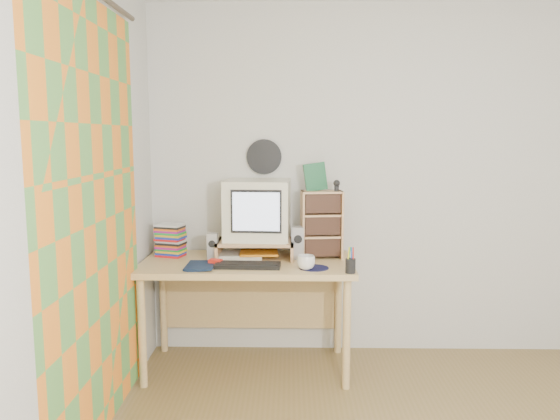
{
  "coord_description": "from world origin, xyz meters",
  "views": [
    {
      "loc": [
        -0.75,
        -2.17,
        1.59
      ],
      "look_at": [
        -0.81,
        1.33,
        1.1
      ],
      "focal_mm": 35.0,
      "sensor_mm": 36.0,
      "label": 1
    }
  ],
  "objects_px": {
    "desk": "(248,278)",
    "crt_monitor": "(258,210)",
    "keyboard": "(248,265)",
    "diary": "(186,264)",
    "dvd_stack": "(170,238)",
    "cd_rack": "(321,224)",
    "mug": "(306,263)"
  },
  "relations": [
    {
      "from": "crt_monitor",
      "to": "cd_rack",
      "type": "bearing_deg",
      "value": 0.98
    },
    {
      "from": "desk",
      "to": "dvd_stack",
      "type": "distance_m",
      "value": 0.61
    },
    {
      "from": "dvd_stack",
      "to": "cd_rack",
      "type": "height_order",
      "value": "cd_rack"
    },
    {
      "from": "mug",
      "to": "diary",
      "type": "height_order",
      "value": "mug"
    },
    {
      "from": "crt_monitor",
      "to": "dvd_stack",
      "type": "xyz_separation_m",
      "value": [
        -0.61,
        -0.01,
        -0.2
      ]
    },
    {
      "from": "keyboard",
      "to": "dvd_stack",
      "type": "distance_m",
      "value": 0.65
    },
    {
      "from": "desk",
      "to": "dvd_stack",
      "type": "relative_size",
      "value": 5.5
    },
    {
      "from": "desk",
      "to": "cd_rack",
      "type": "xyz_separation_m",
      "value": [
        0.5,
        0.06,
        0.36
      ]
    },
    {
      "from": "crt_monitor",
      "to": "cd_rack",
      "type": "xyz_separation_m",
      "value": [
        0.44,
        -0.02,
        -0.1
      ]
    },
    {
      "from": "mug",
      "to": "keyboard",
      "type": "bearing_deg",
      "value": 172.56
    },
    {
      "from": "cd_rack",
      "to": "desk",
      "type": "bearing_deg",
      "value": -178.96
    },
    {
      "from": "dvd_stack",
      "to": "crt_monitor",
      "type": "bearing_deg",
      "value": 17.31
    },
    {
      "from": "mug",
      "to": "diary",
      "type": "bearing_deg",
      "value": 176.72
    },
    {
      "from": "desk",
      "to": "cd_rack",
      "type": "distance_m",
      "value": 0.62
    },
    {
      "from": "crt_monitor",
      "to": "keyboard",
      "type": "xyz_separation_m",
      "value": [
        -0.05,
        -0.32,
        -0.31
      ]
    },
    {
      "from": "dvd_stack",
      "to": "mug",
      "type": "distance_m",
      "value": 1.0
    },
    {
      "from": "desk",
      "to": "diary",
      "type": "height_order",
      "value": "diary"
    },
    {
      "from": "crt_monitor",
      "to": "mug",
      "type": "xyz_separation_m",
      "value": [
        0.32,
        -0.37,
        -0.28
      ]
    },
    {
      "from": "cd_rack",
      "to": "keyboard",
      "type": "bearing_deg",
      "value": -154.31
    },
    {
      "from": "mug",
      "to": "desk",
      "type": "bearing_deg",
      "value": 143.57
    },
    {
      "from": "keyboard",
      "to": "mug",
      "type": "relative_size",
      "value": 3.67
    },
    {
      "from": "desk",
      "to": "keyboard",
      "type": "bearing_deg",
      "value": -85.81
    },
    {
      "from": "dvd_stack",
      "to": "mug",
      "type": "xyz_separation_m",
      "value": [
        0.93,
        -0.37,
        -0.08
      ]
    },
    {
      "from": "diary",
      "to": "dvd_stack",
      "type": "bearing_deg",
      "value": 118.14
    },
    {
      "from": "cd_rack",
      "to": "diary",
      "type": "bearing_deg",
      "value": -166.9
    },
    {
      "from": "mug",
      "to": "diary",
      "type": "relative_size",
      "value": 0.51
    },
    {
      "from": "diary",
      "to": "crt_monitor",
      "type": "bearing_deg",
      "value": 37.38
    },
    {
      "from": "desk",
      "to": "crt_monitor",
      "type": "height_order",
      "value": "crt_monitor"
    },
    {
      "from": "desk",
      "to": "mug",
      "type": "relative_size",
      "value": 12.37
    },
    {
      "from": "crt_monitor",
      "to": "diary",
      "type": "xyz_separation_m",
      "value": [
        -0.44,
        -0.33,
        -0.3
      ]
    },
    {
      "from": "keyboard",
      "to": "diary",
      "type": "xyz_separation_m",
      "value": [
        -0.39,
        -0.0,
        0.01
      ]
    },
    {
      "from": "crt_monitor",
      "to": "mug",
      "type": "distance_m",
      "value": 0.57
    }
  ]
}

